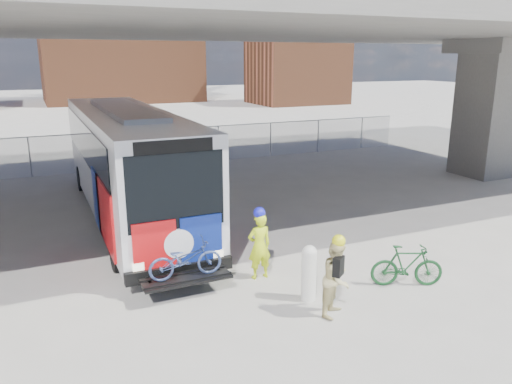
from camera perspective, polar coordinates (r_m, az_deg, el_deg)
ground at (r=14.10m, az=-2.62°, el=-6.67°), size 160.00×160.00×0.00m
bus at (r=17.11m, az=-14.52°, el=4.12°), size 2.67×12.90×3.69m
overpass at (r=16.93m, az=-8.24°, el=19.43°), size 40.00×16.00×7.95m
chainlink_fence at (r=24.95m, az=-13.01°, el=5.97°), size 30.00×0.06×30.00m
brick_buildings at (r=60.71m, az=-19.26°, el=14.52°), size 54.00×22.00×12.00m
bollard at (r=11.19m, az=6.08°, el=-8.96°), size 0.33×0.33×1.28m
cyclist_hivis at (r=12.11m, az=0.39°, el=-6.00°), size 0.61×0.41×1.81m
cyclist_tan at (r=10.61m, az=9.25°, el=-9.60°), size 0.99×0.96×1.77m
bike_parked at (r=12.35m, az=16.86°, el=-8.07°), size 1.74×1.14×1.02m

